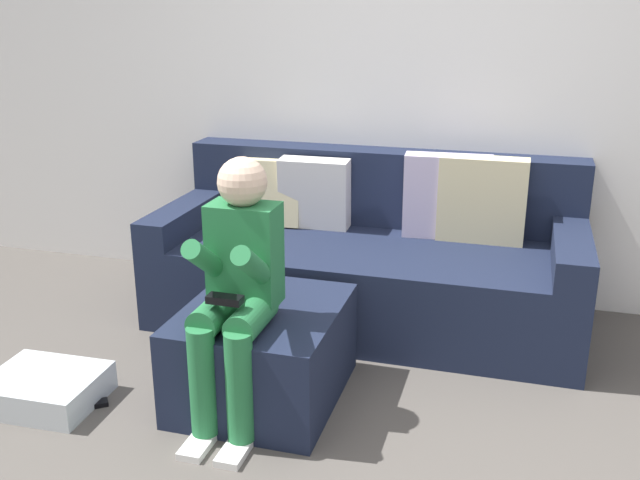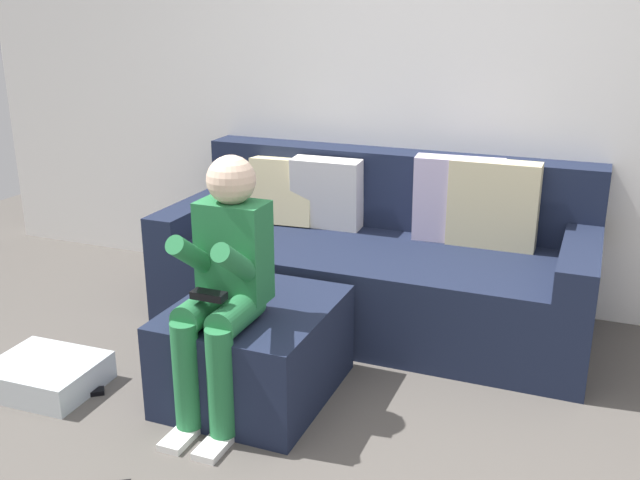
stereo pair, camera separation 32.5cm
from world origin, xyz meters
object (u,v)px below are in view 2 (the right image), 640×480
at_px(person_seated, 223,282).
at_px(remote_by_storage_bin, 85,393).
at_px(storage_bin, 46,375).
at_px(ottoman, 255,350).
at_px(couch_sectional, 378,260).

bearing_deg(person_seated, remote_by_storage_bin, -170.14).
distance_m(storage_bin, remote_by_storage_bin, 0.21).
bearing_deg(storage_bin, ottoman, 19.66).
distance_m(ottoman, storage_bin, 0.97).
height_order(couch_sectional, storage_bin, couch_sectional).
bearing_deg(remote_by_storage_bin, storage_bin, 144.42).
bearing_deg(ottoman, remote_by_storage_bin, -155.85).
xyz_separation_m(person_seated, storage_bin, (-0.87, -0.13, -0.54)).
bearing_deg(remote_by_storage_bin, person_seated, -28.10).
distance_m(couch_sectional, storage_bin, 1.78).
bearing_deg(remote_by_storage_bin, ottoman, -13.81).
height_order(couch_sectional, ottoman, couch_sectional).
distance_m(person_seated, remote_by_storage_bin, 0.90).
distance_m(couch_sectional, person_seated, 1.26).
bearing_deg(person_seated, ottoman, 80.87).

